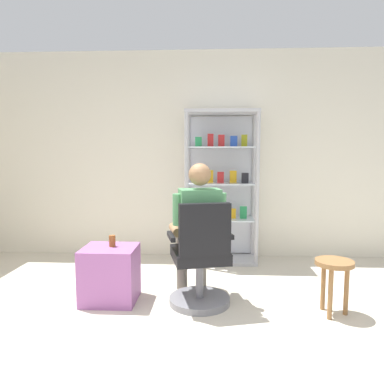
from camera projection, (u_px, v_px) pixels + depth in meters
The scene contains 7 objects.
back_wall at pixel (191, 155), 4.78m from camera, with size 6.00×0.10×2.70m, color silver.
display_cabinet_main at pixel (221, 186), 4.57m from camera, with size 0.90×0.45×1.90m.
office_chair at pixel (201, 263), 3.21m from camera, with size 0.62×0.59×0.96m.
seated_shopkeeper at pixel (197, 225), 3.34m from camera, with size 0.55×0.62×1.29m.
storage_crate at pixel (110, 274), 3.34m from camera, with size 0.49×0.43×0.51m, color #9E599E.
tea_glass at pixel (112, 241), 3.33m from camera, with size 0.06×0.06×0.11m, color brown.
wooden_stool at pixel (334, 272), 3.04m from camera, with size 0.32×0.32×0.48m.
Camera 1 is at (0.27, -1.80, 1.38)m, focal length 33.55 mm.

